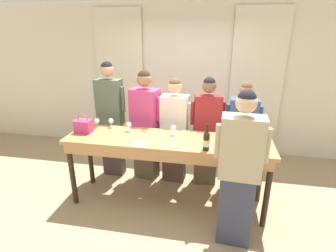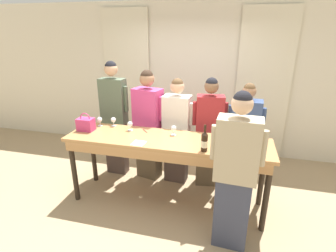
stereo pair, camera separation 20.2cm
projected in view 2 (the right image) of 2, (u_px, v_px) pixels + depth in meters
ground_plane at (167, 201)px, 3.75m from camera, size 18.00×18.00×0.00m
wall_back at (192, 80)px, 4.98m from camera, size 12.00×0.06×2.80m
curtain_panel_left at (127, 81)px, 5.24m from camera, size 0.93×0.03×2.69m
curtain_panel_right at (263, 87)px, 4.64m from camera, size 0.93×0.03×2.69m
tasting_bar at (166, 147)px, 3.42m from camera, size 2.68×0.68×0.97m
wine_bottle at (204, 141)px, 3.02m from camera, size 0.08×0.08×0.32m
handbag at (86, 124)px, 3.66m from camera, size 0.22×0.15×0.26m
wine_glass_front_left at (233, 132)px, 3.38m from camera, size 0.07×0.07×0.13m
wine_glass_front_mid at (174, 129)px, 3.49m from camera, size 0.07×0.07×0.13m
wine_glass_front_right at (113, 120)px, 3.82m from camera, size 0.07×0.07×0.13m
wine_glass_center_left at (224, 145)px, 3.00m from camera, size 0.07×0.07×0.13m
wine_glass_center_mid at (100, 120)px, 3.83m from camera, size 0.07×0.07×0.13m
wine_glass_center_right at (130, 124)px, 3.65m from camera, size 0.07×0.07×0.13m
napkin at (139, 143)px, 3.27m from camera, size 0.17×0.17×0.00m
pen at (145, 131)px, 3.66m from camera, size 0.10×0.12×0.01m
guest_olive_jacket at (115, 117)px, 4.20m from camera, size 0.51×0.22×1.87m
guest_pink_top at (148, 125)px, 4.10m from camera, size 0.54×0.35×1.76m
guest_cream_sweater at (177, 131)px, 4.01m from camera, size 0.52×0.28×1.66m
guest_striped_shirt at (209, 132)px, 3.89m from camera, size 0.51×0.27×1.69m
guest_navy_coat at (244, 138)px, 3.78m from camera, size 0.51×0.27×1.64m
host_pouring at (235, 173)px, 2.70m from camera, size 0.55×0.27×1.78m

